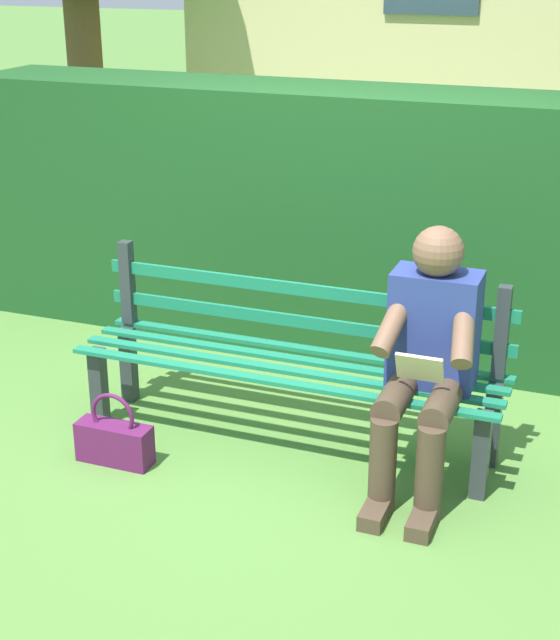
# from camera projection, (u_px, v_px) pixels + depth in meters

# --- Properties ---
(ground) EXTENTS (60.00, 60.00, 0.00)m
(ground) POSITION_uv_depth(u_px,v_px,m) (287.00, 443.00, 4.62)
(ground) COLOR #517F38
(park_bench) EXTENTS (2.06, 0.46, 0.87)m
(park_bench) POSITION_uv_depth(u_px,v_px,m) (292.00, 359.00, 4.51)
(park_bench) COLOR #2D3338
(park_bench) RESTS_ON ground
(person_seated) EXTENTS (0.44, 0.73, 1.16)m
(person_seated) POSITION_uv_depth(u_px,v_px,m) (427.00, 356.00, 4.08)
(person_seated) COLOR navy
(person_seated) RESTS_ON ground
(hedge_backdrop) EXTENTS (5.01, 0.75, 1.59)m
(hedge_backdrop) POSITION_uv_depth(u_px,v_px,m) (380.00, 218.00, 5.47)
(hedge_backdrop) COLOR #19471E
(hedge_backdrop) RESTS_ON ground
(handbag) EXTENTS (0.36, 0.12, 0.35)m
(handbag) POSITION_uv_depth(u_px,v_px,m) (114.00, 440.00, 4.41)
(handbag) COLOR #59194C
(handbag) RESTS_ON ground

